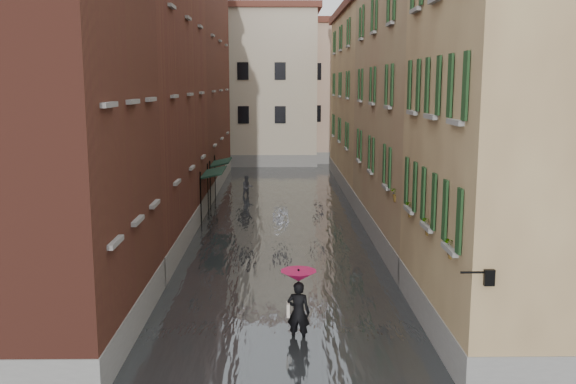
{
  "coord_description": "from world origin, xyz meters",
  "views": [
    {
      "loc": [
        -0.09,
        -19.05,
        7.07
      ],
      "look_at": [
        0.24,
        4.79,
        3.0
      ],
      "focal_mm": 40.0,
      "sensor_mm": 36.0,
      "label": 1
    }
  ],
  "objects": [
    {
      "name": "building_left_far",
      "position": [
        -7.0,
        24.0,
        7.0
      ],
      "size": [
        6.0,
        16.0,
        14.0
      ],
      "primitive_type": "cube",
      "color": "#5F2A1F",
      "rests_on": "ground"
    },
    {
      "name": "pedestrian_main",
      "position": [
        0.42,
        -2.36,
        1.26
      ],
      "size": [
        1.0,
        1.0,
        2.06
      ],
      "color": "black",
      "rests_on": "ground"
    },
    {
      "name": "floodwater",
      "position": [
        0.0,
        13.0,
        0.1
      ],
      "size": [
        10.0,
        60.0,
        0.2
      ],
      "primitive_type": "cube",
      "color": "#3F4345",
      "rests_on": "ground"
    },
    {
      "name": "building_right_near",
      "position": [
        7.0,
        -2.0,
        5.75
      ],
      "size": [
        6.0,
        8.0,
        11.5
      ],
      "primitive_type": "cube",
      "color": "olive",
      "rests_on": "ground"
    },
    {
      "name": "building_left_near",
      "position": [
        -7.0,
        -2.0,
        6.5
      ],
      "size": [
        6.0,
        8.0,
        13.0
      ],
      "primitive_type": "cube",
      "color": "#5F2A1F",
      "rests_on": "ground"
    },
    {
      "name": "awning_far",
      "position": [
        -3.49,
        17.69,
        2.46
      ],
      "size": [
        1.09,
        2.82,
        2.8
      ],
      "color": "black",
      "rests_on": "ground"
    },
    {
      "name": "building_end_cream",
      "position": [
        -3.0,
        38.0,
        6.5
      ],
      "size": [
        12.0,
        9.0,
        13.0
      ],
      "primitive_type": "cube",
      "color": "beige",
      "rests_on": "ground"
    },
    {
      "name": "wall_lantern",
      "position": [
        4.33,
        -6.0,
        3.01
      ],
      "size": [
        0.71,
        0.22,
        0.35
      ],
      "color": "black",
      "rests_on": "ground"
    },
    {
      "name": "window_planters",
      "position": [
        4.12,
        -0.6,
        3.51
      ],
      "size": [
        0.59,
        8.25,
        0.84
      ],
      "color": "brown",
      "rests_on": "ground"
    },
    {
      "name": "building_end_pink",
      "position": [
        6.0,
        40.0,
        6.0
      ],
      "size": [
        10.0,
        9.0,
        12.0
      ],
      "primitive_type": "cube",
      "color": "tan",
      "rests_on": "ground"
    },
    {
      "name": "pedestrian_far",
      "position": [
        -2.07,
        19.81,
        0.73
      ],
      "size": [
        0.85,
        0.75,
        1.46
      ],
      "primitive_type": "imported",
      "rotation": [
        0.0,
        0.0,
        0.32
      ],
      "color": "black",
      "rests_on": "ground"
    },
    {
      "name": "building_right_far",
      "position": [
        7.0,
        24.0,
        5.75
      ],
      "size": [
        6.0,
        16.0,
        11.5
      ],
      "primitive_type": "cube",
      "color": "olive",
      "rests_on": "ground"
    },
    {
      "name": "building_right_mid",
      "position": [
        7.0,
        9.0,
        6.5
      ],
      "size": [
        6.0,
        14.0,
        13.0
      ],
      "primitive_type": "cube",
      "color": "tan",
      "rests_on": "ground"
    },
    {
      "name": "building_left_mid",
      "position": [
        -7.0,
        9.0,
        6.25
      ],
      "size": [
        6.0,
        14.0,
        12.5
      ],
      "primitive_type": "cube",
      "color": "#562B1B",
      "rests_on": "ground"
    },
    {
      "name": "awning_near",
      "position": [
        -3.48,
        13.54,
        2.47
      ],
      "size": [
        1.09,
        3.25,
        2.8
      ],
      "color": "black",
      "rests_on": "ground"
    },
    {
      "name": "ground",
      "position": [
        0.0,
        0.0,
        0.0
      ],
      "size": [
        120.0,
        120.0,
        0.0
      ],
      "primitive_type": "plane",
      "color": "slate",
      "rests_on": "ground"
    }
  ]
}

